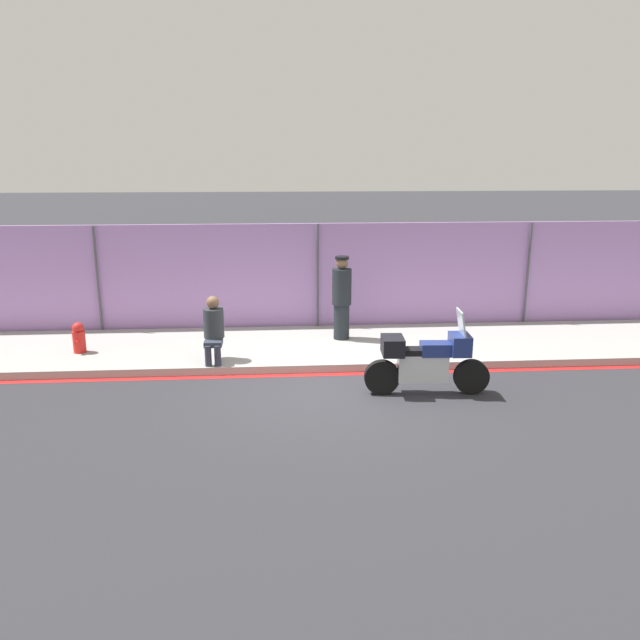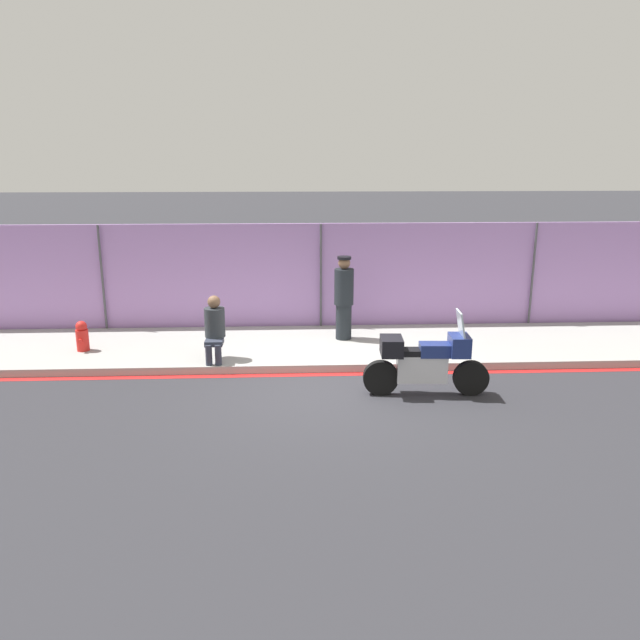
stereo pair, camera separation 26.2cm
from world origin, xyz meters
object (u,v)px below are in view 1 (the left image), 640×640
(person_seated_on_curb, at_px, (213,326))
(fire_hydrant, at_px, (79,338))
(officer_standing, at_px, (342,297))
(motorcycle, at_px, (426,361))

(person_seated_on_curb, height_order, fire_hydrant, person_seated_on_curb)
(officer_standing, bearing_deg, person_seated_on_curb, -153.43)
(officer_standing, bearing_deg, motorcycle, -68.55)
(officer_standing, distance_m, fire_hydrant, 5.36)
(person_seated_on_curb, distance_m, fire_hydrant, 2.84)
(fire_hydrant, bearing_deg, person_seated_on_curb, -14.28)
(motorcycle, distance_m, person_seated_on_curb, 4.04)
(officer_standing, bearing_deg, fire_hydrant, -173.64)
(officer_standing, relative_size, person_seated_on_curb, 1.42)
(officer_standing, height_order, fire_hydrant, officer_standing)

